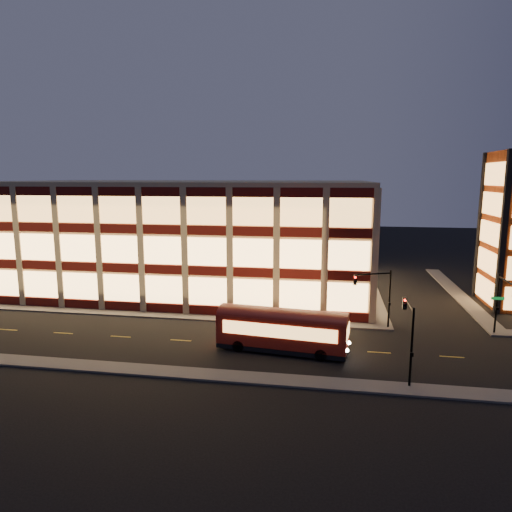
# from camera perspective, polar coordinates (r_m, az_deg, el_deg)

# --- Properties ---
(ground) EXTENTS (200.00, 200.00, 0.00)m
(ground) POSITION_cam_1_polar(r_m,az_deg,el_deg) (50.51, -11.51, -7.70)
(ground) COLOR black
(ground) RESTS_ON ground
(sidewalk_office_south) EXTENTS (54.00, 2.00, 0.15)m
(sidewalk_office_south) POSITION_cam_1_polar(r_m,az_deg,el_deg) (52.48, -14.20, -7.05)
(sidewalk_office_south) COLOR #514F4C
(sidewalk_office_south) RESTS_ON ground
(sidewalk_office_east) EXTENTS (2.00, 30.00, 0.15)m
(sidewalk_office_east) POSITION_cam_1_polar(r_m,az_deg,el_deg) (63.87, 14.10, -4.02)
(sidewalk_office_east) COLOR #514F4C
(sidewalk_office_east) RESTS_ON ground
(sidewalk_tower_west) EXTENTS (2.00, 30.00, 0.15)m
(sidewalk_tower_west) POSITION_cam_1_polar(r_m,az_deg,el_deg) (65.70, 23.73, -4.18)
(sidewalk_tower_west) COLOR #514F4C
(sidewalk_tower_west) RESTS_ON ground
(sidewalk_near) EXTENTS (100.00, 2.00, 0.15)m
(sidewalk_near) POSITION_cam_1_polar(r_m,az_deg,el_deg) (39.39, -18.45, -13.03)
(sidewalk_near) COLOR #514F4C
(sidewalk_near) RESTS_ON ground
(office_building) EXTENTS (50.45, 30.45, 14.50)m
(office_building) POSITION_cam_1_polar(r_m,az_deg,el_deg) (65.58, -8.83, 2.89)
(office_building) COLOR tan
(office_building) RESTS_ON ground
(traffic_signal_far) EXTENTS (3.79, 1.87, 6.00)m
(traffic_signal_far) POSITION_cam_1_polar(r_m,az_deg,el_deg) (46.62, 14.90, -4.06)
(traffic_signal_far) COLOR black
(traffic_signal_far) RESTS_ON ground
(traffic_signal_right) EXTENTS (1.20, 4.37, 6.00)m
(traffic_signal_right) POSITION_cam_1_polar(r_m,az_deg,el_deg) (48.24, 28.50, -4.49)
(traffic_signal_right) COLOR black
(traffic_signal_right) RESTS_ON ground
(traffic_signal_near) EXTENTS (0.32, 4.45, 6.00)m
(traffic_signal_near) POSITION_cam_1_polar(r_m,az_deg,el_deg) (36.02, 18.59, -8.34)
(traffic_signal_near) COLOR black
(traffic_signal_near) RESTS_ON ground
(trolley_bus) EXTENTS (11.52, 4.14, 3.82)m
(trolley_bus) POSITION_cam_1_polar(r_m,az_deg,el_deg) (40.22, 3.29, -8.94)
(trolley_bus) COLOR maroon
(trolley_bus) RESTS_ON ground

